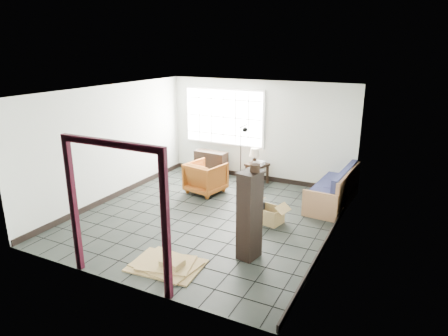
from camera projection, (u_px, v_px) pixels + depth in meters
The scene contains 15 objects.
ground at pixel (208, 216), 8.35m from camera, with size 5.50×5.50×0.00m, color black.
room_shell at pixel (208, 138), 7.87m from camera, with size 5.02×5.52×2.61m.
window_panel at pixel (224, 117), 10.61m from camera, with size 2.32×0.08×1.52m.
doorway_trim at pixel (115, 196), 5.63m from camera, with size 1.80×0.08×2.20m.
futon_sofa at pixel (335, 192), 8.87m from camera, with size 0.85×1.97×0.86m.
armchair at pixel (206, 176), 9.60m from camera, with size 0.81×0.75×0.83m, color #974316.
side_table at pixel (257, 167), 10.22m from camera, with size 0.60×0.60×0.53m.
table_lamp at pixel (255, 153), 10.06m from camera, with size 0.31×0.31×0.42m.
projector at pixel (259, 163), 10.09m from camera, with size 0.27×0.22×0.09m.
floor_lamp at pixel (243, 152), 10.12m from camera, with size 0.41×0.39×1.56m.
console_shelf at pixel (211, 164), 10.82m from camera, with size 0.91×0.39×0.69m.
tall_shelf at pixel (250, 215), 6.52m from camera, with size 0.39×0.47×1.51m.
pot at pixel (255, 168), 6.29m from camera, with size 0.21×0.21×0.12m.
open_box at pixel (269, 215), 8.02m from camera, with size 0.84×0.53×0.44m.
cardboard_pile at pixel (167, 264), 6.43m from camera, with size 1.21×0.90×0.17m.
Camera 1 is at (3.75, -6.71, 3.43)m, focal length 32.00 mm.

